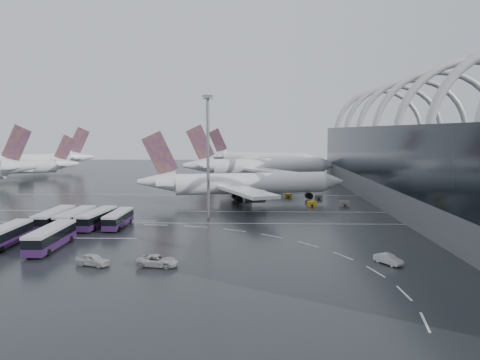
{
  "coord_description": "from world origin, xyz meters",
  "views": [
    {
      "loc": [
        10.45,
        -95.83,
        18.78
      ],
      "look_at": [
        7.1,
        16.19,
        7.0
      ],
      "focal_mm": 35.0,
      "sensor_mm": 36.0,
      "label": 1
    }
  ],
  "objects_px": {
    "airliner_gate_b": "(260,167)",
    "bus_row_far_c": "(51,237)",
    "bus_row_near_b": "(75,218)",
    "gse_cart_belly_b": "(319,197)",
    "floodlight_mast": "(208,142)",
    "gse_cart_belly_e": "(288,196)",
    "airliner_main": "(241,184)",
    "bus_row_near_c": "(97,218)",
    "airliner_gate_c": "(258,159)",
    "gse_cart_belly_a": "(312,204)",
    "gse_cart_belly_d": "(344,204)",
    "van_curve_b": "(93,260)",
    "jet_remote_far": "(42,160)",
    "van_curve_c": "(388,259)",
    "bus_row_far_a": "(6,235)",
    "van_curve_a": "(157,261)",
    "bus_row_near_a": "(54,218)",
    "jet_remote_mid": "(29,167)",
    "bus_row_near_d": "(118,219)"
  },
  "relations": [
    {
      "from": "gse_cart_belly_a",
      "to": "gse_cart_belly_d",
      "type": "xyz_separation_m",
      "value": [
        8.18,
        0.2,
        0.03
      ]
    },
    {
      "from": "bus_row_near_b",
      "to": "bus_row_far_c",
      "type": "relative_size",
      "value": 0.98
    },
    {
      "from": "van_curve_c",
      "to": "gse_cart_belly_a",
      "type": "relative_size",
      "value": 1.88
    },
    {
      "from": "jet_remote_mid",
      "to": "bus_row_near_c",
      "type": "bearing_deg",
      "value": 98.16
    },
    {
      "from": "bus_row_far_a",
      "to": "gse_cart_belly_b",
      "type": "xyz_separation_m",
      "value": [
        58.43,
        54.69,
        -1.27
      ]
    },
    {
      "from": "jet_remote_far",
      "to": "bus_row_far_c",
      "type": "height_order",
      "value": "jet_remote_far"
    },
    {
      "from": "bus_row_near_a",
      "to": "bus_row_near_d",
      "type": "relative_size",
      "value": 1.13
    },
    {
      "from": "floodlight_mast",
      "to": "gse_cart_belly_b",
      "type": "distance_m",
      "value": 43.35
    },
    {
      "from": "van_curve_b",
      "to": "airliner_gate_c",
      "type": "bearing_deg",
      "value": 10.68
    },
    {
      "from": "jet_remote_mid",
      "to": "gse_cart_belly_b",
      "type": "relative_size",
      "value": 19.11
    },
    {
      "from": "van_curve_a",
      "to": "gse_cart_belly_b",
      "type": "height_order",
      "value": "van_curve_a"
    },
    {
      "from": "bus_row_near_a",
      "to": "jet_remote_mid",
      "type": "bearing_deg",
      "value": 28.47
    },
    {
      "from": "gse_cart_belly_e",
      "to": "airliner_main",
      "type": "bearing_deg",
      "value": -148.06
    },
    {
      "from": "airliner_main",
      "to": "van_curve_c",
      "type": "xyz_separation_m",
      "value": [
        22.6,
        -58.13,
        -4.0
      ]
    },
    {
      "from": "bus_row_near_c",
      "to": "van_curve_a",
      "type": "xyz_separation_m",
      "value": [
        17.43,
        -26.34,
        -0.97
      ]
    },
    {
      "from": "airliner_gate_c",
      "to": "gse_cart_belly_b",
      "type": "height_order",
      "value": "airliner_gate_c"
    },
    {
      "from": "jet_remote_mid",
      "to": "van_curve_a",
      "type": "height_order",
      "value": "jet_remote_mid"
    },
    {
      "from": "bus_row_near_a",
      "to": "gse_cart_belly_b",
      "type": "bearing_deg",
      "value": -54.72
    },
    {
      "from": "floodlight_mast",
      "to": "van_curve_c",
      "type": "bearing_deg",
      "value": -49.68
    },
    {
      "from": "bus_row_far_c",
      "to": "floodlight_mast",
      "type": "height_order",
      "value": "floodlight_mast"
    },
    {
      "from": "bus_row_near_b",
      "to": "gse_cart_belly_b",
      "type": "height_order",
      "value": "bus_row_near_b"
    },
    {
      "from": "bus_row_near_d",
      "to": "van_curve_b",
      "type": "height_order",
      "value": "bus_row_near_d"
    },
    {
      "from": "airliner_gate_b",
      "to": "bus_row_near_c",
      "type": "relative_size",
      "value": 4.44
    },
    {
      "from": "bus_row_near_a",
      "to": "gse_cart_belly_b",
      "type": "relative_size",
      "value": 6.92
    },
    {
      "from": "bus_row_far_a",
      "to": "gse_cart_belly_e",
      "type": "height_order",
      "value": "bus_row_far_a"
    },
    {
      "from": "jet_remote_far",
      "to": "van_curve_c",
      "type": "relative_size",
      "value": 10.32
    },
    {
      "from": "airliner_main",
      "to": "gse_cart_belly_d",
      "type": "bearing_deg",
      "value": -26.78
    },
    {
      "from": "gse_cart_belly_a",
      "to": "gse_cart_belly_b",
      "type": "bearing_deg",
      "value": 74.62
    },
    {
      "from": "bus_row_near_b",
      "to": "van_curve_b",
      "type": "relative_size",
      "value": 2.79
    },
    {
      "from": "van_curve_b",
      "to": "floodlight_mast",
      "type": "xyz_separation_m",
      "value": [
        12.75,
        36.0,
        15.7
      ]
    },
    {
      "from": "floodlight_mast",
      "to": "bus_row_far_a",
      "type": "bearing_deg",
      "value": -140.4
    },
    {
      "from": "bus_row_near_b",
      "to": "gse_cart_belly_b",
      "type": "distance_m",
      "value": 66.06
    },
    {
      "from": "airliner_gate_b",
      "to": "bus_row_far_c",
      "type": "relative_size",
      "value": 4.23
    },
    {
      "from": "bus_row_near_c",
      "to": "airliner_gate_c",
      "type": "bearing_deg",
      "value": -6.92
    },
    {
      "from": "jet_remote_far",
      "to": "bus_row_far_a",
      "type": "distance_m",
      "value": 147.93
    },
    {
      "from": "bus_row_near_c",
      "to": "van_curve_a",
      "type": "distance_m",
      "value": 31.6
    },
    {
      "from": "gse_cart_belly_d",
      "to": "jet_remote_far",
      "type": "bearing_deg",
      "value": 141.89
    },
    {
      "from": "van_curve_b",
      "to": "airliner_main",
      "type": "bearing_deg",
      "value": 1.38
    },
    {
      "from": "van_curve_a",
      "to": "floodlight_mast",
      "type": "height_order",
      "value": "floodlight_mast"
    },
    {
      "from": "gse_cart_belly_b",
      "to": "gse_cart_belly_d",
      "type": "relative_size",
      "value": 0.82
    },
    {
      "from": "jet_remote_far",
      "to": "van_curve_c",
      "type": "bearing_deg",
      "value": 102.2
    },
    {
      "from": "jet_remote_mid",
      "to": "van_curve_a",
      "type": "xyz_separation_m",
      "value": [
        76.56,
        -120.39,
        -3.68
      ]
    },
    {
      "from": "airliner_main",
      "to": "floodlight_mast",
      "type": "bearing_deg",
      "value": -116.65
    },
    {
      "from": "bus_row_near_b",
      "to": "floodlight_mast",
      "type": "xyz_separation_m",
      "value": [
        24.95,
        10.6,
        14.7
      ]
    },
    {
      "from": "jet_remote_mid",
      "to": "airliner_main",
      "type": "bearing_deg",
      "value": 121.17
    },
    {
      "from": "jet_remote_far",
      "to": "floodlight_mast",
      "type": "height_order",
      "value": "floodlight_mast"
    },
    {
      "from": "van_curve_b",
      "to": "floodlight_mast",
      "type": "height_order",
      "value": "floodlight_mast"
    },
    {
      "from": "bus_row_far_c",
      "to": "gse_cart_belly_e",
      "type": "distance_m",
      "value": 72.7
    },
    {
      "from": "airliner_gate_c",
      "to": "van_curve_a",
      "type": "height_order",
      "value": "airliner_gate_c"
    },
    {
      "from": "bus_row_near_c",
      "to": "bus_row_far_c",
      "type": "relative_size",
      "value": 0.95
    }
  ]
}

